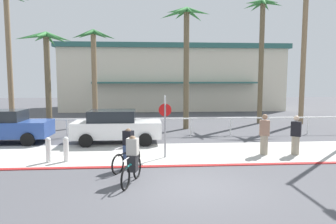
{
  "coord_description": "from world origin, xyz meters",
  "views": [
    {
      "loc": [
        -1.39,
        -8.72,
        3.15
      ],
      "look_at": [
        -0.33,
        6.0,
        1.64
      ],
      "focal_mm": 32.37,
      "sensor_mm": 36.0,
      "label": 1
    }
  ],
  "objects_px": {
    "car_white_1": "(116,126)",
    "palm_tree_4": "(186,36)",
    "pedestrian_0": "(296,137)",
    "palm_tree_6": "(305,28)",
    "car_blue_0": "(4,126)",
    "palm_tree_2": "(46,54)",
    "bollard_1": "(66,149)",
    "cyclist_teal_0": "(132,161)",
    "palm_tree_1": "(8,31)",
    "bollard_3": "(48,150)",
    "palm_tree_5": "(262,35)",
    "pedestrian_1": "(264,136)",
    "palm_tree_3": "(94,54)",
    "cyclist_black_1": "(128,150)",
    "stop_sign_bike_lane": "(165,117)"
  },
  "relations": [
    {
      "from": "bollard_3",
      "to": "palm_tree_4",
      "type": "xyz_separation_m",
      "value": [
        6.39,
        8.01,
        5.51
      ]
    },
    {
      "from": "palm_tree_2",
      "to": "pedestrian_0",
      "type": "xyz_separation_m",
      "value": [
        12.6,
        -7.49,
        -4.08
      ]
    },
    {
      "from": "bollard_1",
      "to": "palm_tree_3",
      "type": "height_order",
      "value": "palm_tree_3"
    },
    {
      "from": "car_blue_0",
      "to": "cyclist_teal_0",
      "type": "relative_size",
      "value": 2.49
    },
    {
      "from": "palm_tree_6",
      "to": "cyclist_teal_0",
      "type": "xyz_separation_m",
      "value": [
        -11.85,
        -12.28,
        -6.26
      ]
    },
    {
      "from": "bollard_1",
      "to": "pedestrian_0",
      "type": "xyz_separation_m",
      "value": [
        9.49,
        0.44,
        0.27
      ]
    },
    {
      "from": "bollard_3",
      "to": "palm_tree_6",
      "type": "relative_size",
      "value": 0.1
    },
    {
      "from": "palm_tree_3",
      "to": "car_white_1",
      "type": "bearing_deg",
      "value": -71.7
    },
    {
      "from": "palm_tree_1",
      "to": "palm_tree_6",
      "type": "relative_size",
      "value": 0.94
    },
    {
      "from": "car_blue_0",
      "to": "pedestrian_0",
      "type": "height_order",
      "value": "pedestrian_0"
    },
    {
      "from": "palm_tree_4",
      "to": "bollard_1",
      "type": "bearing_deg",
      "value": -125.87
    },
    {
      "from": "bollard_3",
      "to": "pedestrian_0",
      "type": "xyz_separation_m",
      "value": [
        10.14,
        0.51,
        0.27
      ]
    },
    {
      "from": "palm_tree_3",
      "to": "palm_tree_4",
      "type": "height_order",
      "value": "palm_tree_4"
    },
    {
      "from": "palm_tree_5",
      "to": "cyclist_black_1",
      "type": "distance_m",
      "value": 15.72
    },
    {
      "from": "bollard_3",
      "to": "bollard_1",
      "type": "bearing_deg",
      "value": 6.27
    },
    {
      "from": "pedestrian_1",
      "to": "palm_tree_3",
      "type": "bearing_deg",
      "value": 133.13
    },
    {
      "from": "bollard_3",
      "to": "palm_tree_4",
      "type": "bearing_deg",
      "value": 51.41
    },
    {
      "from": "bollard_3",
      "to": "palm_tree_3",
      "type": "bearing_deg",
      "value": 88.96
    },
    {
      "from": "bollard_1",
      "to": "palm_tree_3",
      "type": "distance_m",
      "value": 10.75
    },
    {
      "from": "bollard_3",
      "to": "palm_tree_6",
      "type": "distance_m",
      "value": 19.16
    },
    {
      "from": "bollard_1",
      "to": "car_blue_0",
      "type": "bearing_deg",
      "value": 135.9
    },
    {
      "from": "palm_tree_4",
      "to": "pedestrian_0",
      "type": "relative_size",
      "value": 4.65
    },
    {
      "from": "car_white_1",
      "to": "pedestrian_0",
      "type": "xyz_separation_m",
      "value": [
        7.88,
        -3.01,
        -0.09
      ]
    },
    {
      "from": "palm_tree_6",
      "to": "pedestrian_0",
      "type": "relative_size",
      "value": 5.93
    },
    {
      "from": "pedestrian_0",
      "to": "palm_tree_3",
      "type": "bearing_deg",
      "value": 136.93
    },
    {
      "from": "bollard_1",
      "to": "cyclist_teal_0",
      "type": "height_order",
      "value": "cyclist_teal_0"
    },
    {
      "from": "palm_tree_2",
      "to": "palm_tree_4",
      "type": "distance_m",
      "value": 8.93
    },
    {
      "from": "car_white_1",
      "to": "cyclist_teal_0",
      "type": "height_order",
      "value": "car_white_1"
    },
    {
      "from": "palm_tree_2",
      "to": "cyclist_teal_0",
      "type": "xyz_separation_m",
      "value": [
        5.81,
        -10.56,
        -4.16
      ]
    },
    {
      "from": "bollard_3",
      "to": "palm_tree_2",
      "type": "height_order",
      "value": "palm_tree_2"
    },
    {
      "from": "car_white_1",
      "to": "palm_tree_6",
      "type": "bearing_deg",
      "value": 25.62
    },
    {
      "from": "palm_tree_6",
      "to": "car_blue_0",
      "type": "height_order",
      "value": "palm_tree_6"
    },
    {
      "from": "pedestrian_0",
      "to": "cyclist_teal_0",
      "type": "bearing_deg",
      "value": -155.68
    },
    {
      "from": "palm_tree_3",
      "to": "pedestrian_1",
      "type": "distance_m",
      "value": 13.29
    },
    {
      "from": "stop_sign_bike_lane",
      "to": "car_blue_0",
      "type": "relative_size",
      "value": 0.58
    },
    {
      "from": "palm_tree_5",
      "to": "pedestrian_1",
      "type": "xyz_separation_m",
      "value": [
        -3.46,
        -9.68,
        -5.7
      ]
    },
    {
      "from": "palm_tree_1",
      "to": "pedestrian_0",
      "type": "bearing_deg",
      "value": -32.71
    },
    {
      "from": "palm_tree_1",
      "to": "pedestrian_0",
      "type": "relative_size",
      "value": 5.57
    },
    {
      "from": "palm_tree_6",
      "to": "car_blue_0",
      "type": "distance_m",
      "value": 20.41
    },
    {
      "from": "palm_tree_6",
      "to": "pedestrian_1",
      "type": "distance_m",
      "value": 12.71
    },
    {
      "from": "palm_tree_6",
      "to": "car_blue_0",
      "type": "relative_size",
      "value": 2.29
    },
    {
      "from": "palm_tree_6",
      "to": "palm_tree_3",
      "type": "bearing_deg",
      "value": 179.61
    },
    {
      "from": "car_white_1",
      "to": "palm_tree_4",
      "type": "bearing_deg",
      "value": 47.4
    },
    {
      "from": "palm_tree_3",
      "to": "car_white_1",
      "type": "xyz_separation_m",
      "value": [
        2.08,
        -6.3,
        -4.14
      ]
    },
    {
      "from": "palm_tree_6",
      "to": "pedestrian_1",
      "type": "xyz_separation_m",
      "value": [
        -6.39,
        -9.1,
        -6.14
      ]
    },
    {
      "from": "palm_tree_5",
      "to": "car_blue_0",
      "type": "distance_m",
      "value": 17.82
    },
    {
      "from": "palm_tree_1",
      "to": "pedestrian_0",
      "type": "height_order",
      "value": "palm_tree_1"
    },
    {
      "from": "stop_sign_bike_lane",
      "to": "pedestrian_1",
      "type": "xyz_separation_m",
      "value": [
        4.25,
        0.18,
        -0.86
      ]
    },
    {
      "from": "car_blue_0",
      "to": "pedestrian_0",
      "type": "relative_size",
      "value": 2.6
    },
    {
      "from": "cyclist_teal_0",
      "to": "cyclist_black_1",
      "type": "height_order",
      "value": "same"
    }
  ]
}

